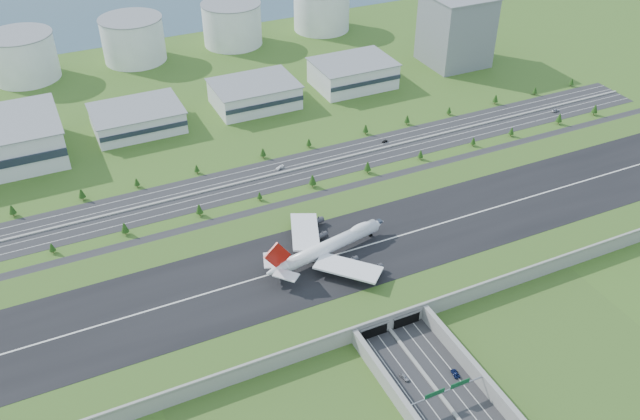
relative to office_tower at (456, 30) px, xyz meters
name	(u,v)px	position (x,y,z in m)	size (l,w,h in m)	color
ground	(341,266)	(-200.00, -195.00, -27.50)	(1200.00, 1200.00, 0.00)	#27591B
airfield_deck	(341,260)	(-200.00, -195.09, -23.38)	(520.00, 100.00, 9.20)	gray
underpass_road	(452,405)	(-200.00, -294.42, -24.07)	(38.80, 120.40, 8.00)	#28282B
sign_gantry_near	(447,391)	(-200.00, -290.04, -20.55)	(38.70, 0.70, 9.80)	gray
north_expressway	(272,176)	(-200.00, -100.00, -27.44)	(560.00, 36.00, 0.12)	#28282B
tree_row	(303,164)	(-180.02, -102.50, -23.12)	(502.62, 48.31, 8.09)	#3D2819
hangar_mid_a	(137,119)	(-260.00, -5.00, -20.00)	(58.00, 42.00, 15.00)	silver
hangar_mid_b	(255,94)	(-175.00, -5.00, -19.00)	(58.00, 42.00, 17.00)	silver
hangar_mid_c	(353,74)	(-95.00, -5.00, -18.00)	(58.00, 42.00, 19.00)	silver
office_tower	(456,30)	(0.00, 0.00, 0.00)	(46.00, 46.00, 55.00)	slate
fuel_tank_a	(23,57)	(-320.00, 115.00, -10.00)	(50.00, 50.00, 35.00)	silver
fuel_tank_b	(133,40)	(-235.00, 115.00, -10.00)	(50.00, 50.00, 35.00)	silver
fuel_tank_c	(232,24)	(-150.00, 115.00, -10.00)	(50.00, 50.00, 35.00)	silver
fuel_tank_d	(322,10)	(-65.00, 115.00, -10.00)	(50.00, 50.00, 35.00)	silver
boeing_747	(328,246)	(-206.73, -194.24, -13.09)	(72.65, 68.03, 22.69)	white
car_0	(404,377)	(-208.67, -272.30, -26.54)	(1.99, 4.94, 1.68)	#A8A7AC
car_2	(455,373)	(-188.02, -279.63, -26.65)	(2.43, 5.28, 1.47)	#0D1844
car_5	(385,141)	(-116.75, -93.42, -26.70)	(1.44, 4.14, 1.37)	black
car_6	(555,110)	(16.21, -106.36, -26.55)	(2.76, 5.98, 1.66)	silver
car_7	(280,167)	(-192.36, -94.60, -26.56)	(2.31, 5.68, 1.65)	white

